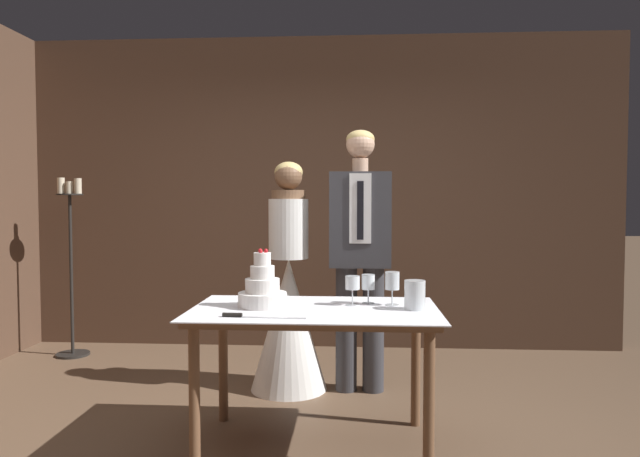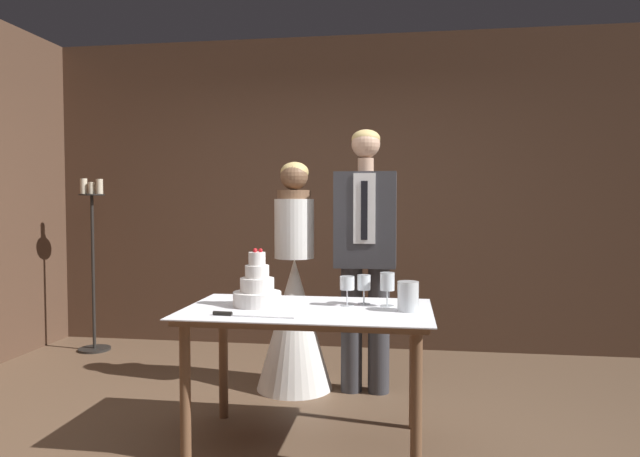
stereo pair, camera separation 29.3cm
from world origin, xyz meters
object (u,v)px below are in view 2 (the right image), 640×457
at_px(cake_knife, 237,315).
at_px(wine_glass_far, 364,284).
at_px(groom, 365,247).
at_px(candle_stand, 93,264).
at_px(bride, 294,306).
at_px(tiered_cake, 257,289).
at_px(wine_glass_middle, 347,285).
at_px(hurricane_candle, 408,297).
at_px(cake_table, 308,325).
at_px(wine_glass_near, 387,282).

xyz_separation_m(cake_knife, wine_glass_far, (0.61, 0.43, 0.11)).
distance_m(cake_knife, groom, 1.33).
height_order(cake_knife, candle_stand, candle_stand).
relative_size(wine_glass_far, bride, 0.10).
xyz_separation_m(tiered_cake, wine_glass_middle, (0.50, 0.08, 0.02)).
bearing_deg(hurricane_candle, tiered_cake, 177.71).
distance_m(tiered_cake, hurricane_candle, 0.83).
bearing_deg(candle_stand, cake_table, -36.98).
relative_size(hurricane_candle, groom, 0.09).
relative_size(cake_table, wine_glass_middle, 8.12).
xyz_separation_m(tiered_cake, hurricane_candle, (0.83, -0.03, -0.02)).
relative_size(tiered_cake, bride, 0.20).
xyz_separation_m(hurricane_candle, groom, (-0.29, 0.92, 0.19)).
bearing_deg(candle_stand, wine_glass_middle, -32.80).
height_order(tiered_cake, candle_stand, candle_stand).
height_order(cake_knife, bride, bride).
bearing_deg(cake_knife, candle_stand, 137.58).
xyz_separation_m(wine_glass_near, candle_stand, (-2.66, 1.56, -0.11)).
distance_m(wine_glass_middle, hurricane_candle, 0.36).
xyz_separation_m(cake_knife, candle_stand, (-1.91, 1.94, 0.02)).
xyz_separation_m(wine_glass_far, groom, (-0.04, 0.75, 0.15)).
distance_m(bride, groom, 0.66).
distance_m(wine_glass_near, wine_glass_far, 0.14).
bearing_deg(groom, wine_glass_middle, -93.34).
relative_size(hurricane_candle, candle_stand, 0.10).
bearing_deg(cake_knife, tiered_cake, 88.06).
height_order(wine_glass_near, wine_glass_far, wine_glass_near).
bearing_deg(cake_table, bride, 105.33).
distance_m(cake_table, bride, 0.95).
bearing_deg(wine_glass_near, tiered_cake, -173.07).
distance_m(cake_table, wine_glass_far, 0.40).
bearing_deg(groom, cake_table, -105.34).
distance_m(wine_glass_far, hurricane_candle, 0.30).
relative_size(cake_knife, candle_stand, 0.28).
xyz_separation_m(cake_table, wine_glass_near, (0.43, 0.12, 0.22)).
height_order(tiered_cake, wine_glass_far, tiered_cake).
relative_size(cake_knife, hurricane_candle, 2.70).
distance_m(wine_glass_middle, candle_stand, 2.90).
xyz_separation_m(tiered_cake, bride, (0.04, 0.88, -0.26)).
bearing_deg(groom, candle_stand, 162.91).
bearing_deg(bride, wine_glass_far, -53.96).
relative_size(cake_knife, wine_glass_near, 2.26).
bearing_deg(wine_glass_near, hurricane_candle, -46.71).
relative_size(bride, candle_stand, 1.05).
bearing_deg(hurricane_candle, cake_table, -179.96).
bearing_deg(cake_table, tiered_cake, 173.43).
bearing_deg(groom, cake_knife, -115.74).
bearing_deg(hurricane_candle, wine_glass_near, 133.29).
xyz_separation_m(cake_table, wine_glass_middle, (0.20, 0.11, 0.21)).
bearing_deg(candle_stand, hurricane_candle, -31.22).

